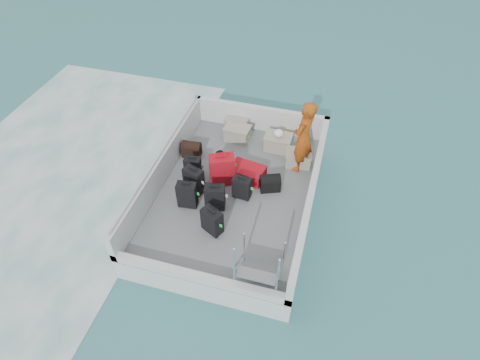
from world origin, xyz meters
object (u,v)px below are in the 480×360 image
object	(u,v)px
suitcase_6	(212,221)
suitcase_7	(242,188)
passenger	(303,137)
suitcase_8	(247,172)
crate_0	(237,125)
suitcase_0	(187,195)
suitcase_5	(222,170)
suitcase_1	(194,181)
crate_3	(298,159)
suitcase_2	(193,167)
suitcase_4	(215,198)
crate_2	(278,143)
crate_1	(237,134)

from	to	relation	value
suitcase_6	suitcase_7	xyz separation A→B (m)	(0.33, 1.10, -0.02)
suitcase_6	passenger	world-z (taller)	passenger
suitcase_8	crate_0	xyz separation A→B (m)	(-0.75, 1.69, 0.01)
suitcase_0	suitcase_5	bearing A→B (deg)	53.45
suitcase_1	crate_3	xyz separation A→B (m)	(2.13, 1.54, -0.15)
suitcase_1	suitcase_2	distance (m)	0.50
crate_0	passenger	world-z (taller)	passenger
crate_0	crate_3	bearing A→B (deg)	-26.26
suitcase_6	crate_3	xyz separation A→B (m)	(1.36, 2.53, -0.12)
suitcase_5	suitcase_7	bearing A→B (deg)	-55.38
suitcase_2	suitcase_0	bearing A→B (deg)	-83.59
suitcase_1	crate_3	bearing A→B (deg)	54.37
suitcase_7	passenger	xyz separation A→B (m)	(1.09, 1.34, 0.64)
suitcase_1	crate_0	size ratio (longest dim) A/B	1.23
suitcase_4	suitcase_7	size ratio (longest dim) A/B	1.12
crate_3	suitcase_6	bearing A→B (deg)	-118.31
crate_0	crate_3	size ratio (longest dim) A/B	0.90
suitcase_4	crate_2	world-z (taller)	suitcase_4
crate_0	passenger	size ratio (longest dim) A/B	0.29
suitcase_2	suitcase_4	distance (m)	1.15
suitcase_5	suitcase_6	xyz separation A→B (m)	(0.23, -1.43, -0.09)
suitcase_1	crate_2	bearing A→B (deg)	70.81
crate_2	passenger	xyz separation A→B (m)	(0.66, -0.53, 0.73)
suitcase_7	crate_0	size ratio (longest dim) A/B	1.05
suitcase_4	passenger	bearing A→B (deg)	36.97
suitcase_8	crate_0	bearing A→B (deg)	33.64
crate_3	passenger	distance (m)	0.75
suitcase_8	crate_2	bearing A→B (deg)	-11.56
suitcase_0	suitcase_6	size ratio (longest dim) A/B	1.09
suitcase_1	suitcase_4	world-z (taller)	suitcase_1
suitcase_6	passenger	distance (m)	2.89
suitcase_6	crate_1	bearing A→B (deg)	123.21
suitcase_0	passenger	world-z (taller)	passenger
suitcase_5	passenger	bearing A→B (deg)	6.51
suitcase_4	crate_3	bearing A→B (deg)	39.34
passenger	crate_1	bearing A→B (deg)	-90.23
suitcase_1	crate_0	xyz separation A→B (m)	(0.30, 2.45, -0.17)
crate_0	suitcase_8	bearing A→B (deg)	-66.01
crate_3	crate_1	bearing A→B (deg)	162.71
suitcase_5	crate_3	bearing A→B (deg)	9.65
suitcase_5	suitcase_7	distance (m)	0.66
suitcase_8	crate_1	xyz separation A→B (m)	(-0.62, 1.32, 0.03)
suitcase_4	suitcase_6	world-z (taller)	suitcase_4
crate_2	suitcase_0	bearing A→B (deg)	-121.75
suitcase_0	suitcase_4	world-z (taller)	suitcase_0
suitcase_8	crate_1	size ratio (longest dim) A/B	1.27
suitcase_0	suitcase_2	world-z (taller)	suitcase_0
suitcase_8	crate_3	size ratio (longest dim) A/B	1.33
passenger	suitcase_0	bearing A→B (deg)	-29.30
suitcase_1	crate_1	xyz separation A→B (m)	(0.43, 2.07, -0.14)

